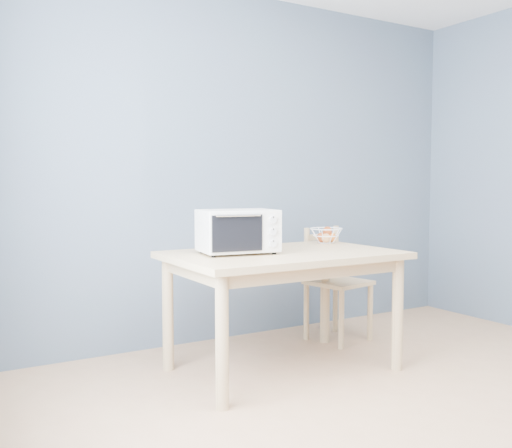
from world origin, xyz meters
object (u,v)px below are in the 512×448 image
dining_table (283,268)px  toaster_oven (235,231)px  fruit_basket (326,235)px  dining_chair (334,284)px

dining_table → toaster_oven: bearing=167.8°
toaster_oven → fruit_basket: bearing=22.1°
dining_table → toaster_oven: toaster_oven is taller
dining_table → fruit_basket: bearing=26.6°
dining_table → fruit_basket: size_ratio=5.26×
fruit_basket → dining_chair: bearing=35.4°
dining_table → dining_chair: (0.74, 0.41, -0.23)m
fruit_basket → dining_table: bearing=-153.4°
toaster_oven → dining_chair: size_ratio=0.58×
dining_table → dining_chair: size_ratio=1.66×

